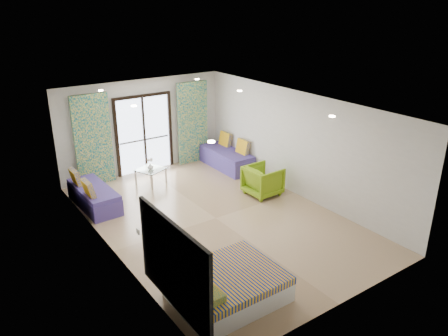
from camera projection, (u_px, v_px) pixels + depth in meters
floor at (216, 218)px, 10.21m from camera, size 5.00×7.50×0.01m
ceiling at (215, 105)px, 9.22m from camera, size 5.00×7.50×0.01m
wall_back at (143, 126)px, 12.58m from camera, size 5.00×0.01×2.70m
wall_front at (348, 234)px, 6.85m from camera, size 5.00×0.01×2.70m
wall_left at (107, 191)px, 8.39m from camera, size 0.01×7.50×2.70m
wall_right at (297, 144)px, 11.05m from camera, size 0.01×7.50×2.70m
balcony_door at (144, 130)px, 12.60m from camera, size 1.76×0.08×2.28m
balcony_rail at (144, 140)px, 12.72m from camera, size 1.52×0.03×0.04m
curtain_left at (93, 140)px, 11.66m from camera, size 1.00×0.10×2.50m
curtain_right at (193, 123)px, 13.31m from camera, size 1.00×0.10×2.50m
downlight_a at (211, 142)px, 6.96m from camera, size 0.12×0.12×0.02m
downlight_b at (332, 116)px, 8.45m from camera, size 0.12×0.12×0.02m
downlight_c at (134, 106)px, 9.26m from camera, size 0.12×0.12×0.02m
downlight_d at (240, 91)px, 10.74m from camera, size 0.12×0.12×0.02m
downlight_e at (101, 90)px, 10.79m from camera, size 0.12×0.12×0.02m
downlight_f at (197, 79)px, 12.27m from camera, size 0.12×0.12×0.02m
headboard at (173, 265)px, 6.58m from camera, size 0.06×2.10×1.50m
switch_plate at (138, 232)px, 7.53m from camera, size 0.02×0.10×0.10m
bed at (227, 286)px, 7.39m from camera, size 1.78×1.45×0.62m
daybed_left at (93, 196)px, 10.69m from camera, size 0.78×1.85×0.90m
daybed_right at (227, 158)px, 13.17m from camera, size 0.76×1.94×0.95m
coffee_table at (151, 170)px, 11.96m from camera, size 0.88×0.88×0.77m
vase at (150, 167)px, 11.86m from camera, size 0.19×0.19×0.16m
armchair at (263, 179)px, 11.30m from camera, size 0.80×0.85×0.85m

